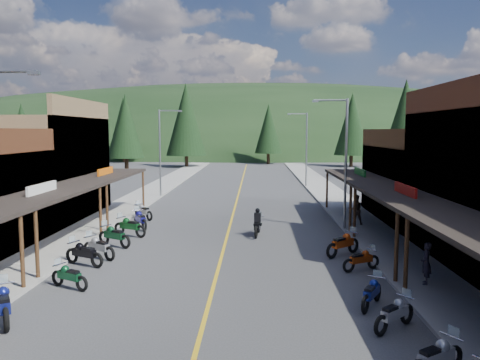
# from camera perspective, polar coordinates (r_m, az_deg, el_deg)

# --- Properties ---
(ground) EXTENTS (220.00, 220.00, 0.00)m
(ground) POSITION_cam_1_polar(r_m,az_deg,el_deg) (21.36, -2.60, -10.53)
(ground) COLOR #38383A
(ground) RESTS_ON ground
(centerline) EXTENTS (0.15, 90.00, 0.01)m
(centerline) POSITION_cam_1_polar(r_m,az_deg,el_deg) (40.90, -0.41, -2.53)
(centerline) COLOR gold
(centerline) RESTS_ON ground
(sidewalk_west) EXTENTS (3.40, 94.00, 0.15)m
(sidewalk_west) POSITION_cam_1_polar(r_m,az_deg,el_deg) (42.14, -12.32, -2.32)
(sidewalk_west) COLOR gray
(sidewalk_west) RESTS_ON ground
(sidewalk_east) EXTENTS (3.40, 94.00, 0.15)m
(sidewalk_east) POSITION_cam_1_polar(r_m,az_deg,el_deg) (41.46, 11.71, -2.45)
(sidewalk_east) COLOR gray
(sidewalk_east) RESTS_ON ground
(shop_west_3) EXTENTS (10.90, 10.20, 8.20)m
(shop_west_3) POSITION_cam_1_polar(r_m,az_deg,el_deg) (35.35, -23.97, 1.34)
(shop_west_3) COLOR brown
(shop_west_3) RESTS_ON ground
(shop_east_3) EXTENTS (10.90, 10.20, 6.20)m
(shop_east_3) POSITION_cam_1_polar(r_m,az_deg,el_deg) (34.13, 22.69, -0.42)
(shop_east_3) COLOR #4C2D16
(shop_east_3) RESTS_ON ground
(streetlight_1) EXTENTS (2.16, 0.18, 8.00)m
(streetlight_1) POSITION_cam_1_polar(r_m,az_deg,el_deg) (43.30, -9.56, 3.78)
(streetlight_1) COLOR gray
(streetlight_1) RESTS_ON ground
(streetlight_2) EXTENTS (2.16, 0.18, 8.00)m
(streetlight_2) POSITION_cam_1_polar(r_m,az_deg,el_deg) (28.95, 12.50, 2.66)
(streetlight_2) COLOR gray
(streetlight_2) RESTS_ON ground
(streetlight_3) EXTENTS (2.16, 0.18, 8.00)m
(streetlight_3) POSITION_cam_1_polar(r_m,az_deg,el_deg) (50.72, 7.94, 4.12)
(streetlight_3) COLOR gray
(streetlight_3) RESTS_ON ground
(ridge_hill) EXTENTS (310.00, 140.00, 60.00)m
(ridge_hill) POSITION_cam_1_polar(r_m,az_deg,el_deg) (155.54, 1.30, 3.76)
(ridge_hill) COLOR black
(ridge_hill) RESTS_ON ground
(pine_0) EXTENTS (5.04, 5.04, 11.00)m
(pine_0) POSITION_cam_1_polar(r_m,az_deg,el_deg) (92.33, -25.03, 5.69)
(pine_0) COLOR black
(pine_0) RESTS_ON ground
(pine_1) EXTENTS (5.88, 5.88, 12.50)m
(pine_1) POSITION_cam_1_polar(r_m,az_deg,el_deg) (93.98, -14.02, 6.53)
(pine_1) COLOR black
(pine_1) RESTS_ON ground
(pine_2) EXTENTS (6.72, 6.72, 14.00)m
(pine_2) POSITION_cam_1_polar(r_m,az_deg,el_deg) (79.29, -6.59, 7.35)
(pine_2) COLOR black
(pine_2) RESTS_ON ground
(pine_3) EXTENTS (5.04, 5.04, 11.00)m
(pine_3) POSITION_cam_1_polar(r_m,az_deg,el_deg) (86.44, 3.49, 6.26)
(pine_3) COLOR black
(pine_3) RESTS_ON ground
(pine_4) EXTENTS (5.88, 5.88, 12.50)m
(pine_4) POSITION_cam_1_polar(r_m,az_deg,el_deg) (82.07, 13.50, 6.65)
(pine_4) COLOR black
(pine_4) RESTS_ON ground
(pine_5) EXTENTS (6.72, 6.72, 14.00)m
(pine_5) POSITION_cam_1_polar(r_m,az_deg,el_deg) (97.94, 21.35, 6.71)
(pine_5) COLOR black
(pine_5) RESTS_ON ground
(pine_7) EXTENTS (5.88, 5.88, 12.50)m
(pine_7) POSITION_cam_1_polar(r_m,az_deg,el_deg) (102.12, -17.44, 6.38)
(pine_7) COLOR black
(pine_7) RESTS_ON ground
(pine_8) EXTENTS (4.48, 4.48, 10.00)m
(pine_8) POSITION_cam_1_polar(r_m,az_deg,el_deg) (64.87, -19.56, 5.57)
(pine_8) COLOR black
(pine_8) RESTS_ON ground
(pine_9) EXTENTS (4.93, 4.93, 10.80)m
(pine_9) POSITION_cam_1_polar(r_m,az_deg,el_deg) (69.13, 20.89, 5.86)
(pine_9) COLOR black
(pine_9) RESTS_ON ground
(pine_10) EXTENTS (5.38, 5.38, 11.60)m
(pine_10) POSITION_cam_1_polar(r_m,az_deg,el_deg) (73.10, -13.77, 6.39)
(pine_10) COLOR black
(pine_10) RESTS_ON ground
(pine_11) EXTENTS (5.82, 5.82, 12.40)m
(pine_11) POSITION_cam_1_polar(r_m,az_deg,el_deg) (61.24, 19.49, 6.70)
(pine_11) COLOR black
(pine_11) RESTS_ON ground
(bike_west_5) EXTENTS (1.88, 2.37, 1.32)m
(bike_west_5) POSITION_cam_1_polar(r_m,az_deg,el_deg) (17.07, -26.82, -13.16)
(bike_west_5) COLOR navy
(bike_west_5) RESTS_ON ground
(bike_west_6) EXTENTS (1.98, 1.45, 1.09)m
(bike_west_6) POSITION_cam_1_polar(r_m,az_deg,el_deg) (19.52, -20.10, -10.83)
(bike_west_6) COLOR #0D4222
(bike_west_6) RESTS_ON ground
(bike_west_7) EXTENTS (2.29, 1.63, 1.25)m
(bike_west_7) POSITION_cam_1_polar(r_m,az_deg,el_deg) (22.46, -18.49, -8.36)
(bike_west_7) COLOR black
(bike_west_7) RESTS_ON ground
(bike_west_8) EXTENTS (2.21, 1.80, 1.24)m
(bike_west_8) POSITION_cam_1_polar(r_m,az_deg,el_deg) (23.45, -16.83, -7.71)
(bike_west_8) COLOR gray
(bike_west_8) RESTS_ON ground
(bike_west_9) EXTENTS (2.32, 1.82, 1.29)m
(bike_west_9) POSITION_cam_1_polar(r_m,az_deg,el_deg) (25.60, -15.08, -6.45)
(bike_west_9) COLOR #0B381C
(bike_west_9) RESTS_ON ground
(bike_west_10) EXTENTS (2.36, 1.72, 1.30)m
(bike_west_10) POSITION_cam_1_polar(r_m,az_deg,el_deg) (27.82, -13.29, -5.41)
(bike_west_10) COLOR #0D4219
(bike_west_10) RESTS_ON ground
(bike_west_11) EXTENTS (1.82, 2.34, 1.30)m
(bike_west_11) POSITION_cam_1_polar(r_m,az_deg,el_deg) (29.83, -12.07, -4.61)
(bike_west_11) COLOR navy
(bike_west_11) RESTS_ON ground
(bike_west_12) EXTENTS (1.98, 2.00, 1.21)m
(bike_west_12) POSITION_cam_1_polar(r_m,az_deg,el_deg) (32.94, -11.69, -3.69)
(bike_west_12) COLOR gray
(bike_west_12) RESTS_ON ground
(bike_east_4) EXTENTS (2.02, 1.64, 1.13)m
(bike_east_4) POSITION_cam_1_polar(r_m,az_deg,el_deg) (13.20, 22.81, -19.16)
(bike_east_4) COLOR #9E9EA3
(bike_east_4) RESTS_ON ground
(bike_east_5) EXTENTS (1.91, 1.79, 1.12)m
(bike_east_5) POSITION_cam_1_polar(r_m,az_deg,el_deg) (15.57, 18.33, -15.05)
(bike_east_5) COLOR #9B9A9F
(bike_east_5) RESTS_ON ground
(bike_east_6) EXTENTS (1.55, 2.02, 1.12)m
(bike_east_6) POSITION_cam_1_polar(r_m,az_deg,el_deg) (17.19, 15.76, -12.95)
(bike_east_6) COLOR navy
(bike_east_6) RESTS_ON ground
(bike_east_7) EXTENTS (1.96, 1.41, 1.08)m
(bike_east_7) POSITION_cam_1_polar(r_m,az_deg,el_deg) (21.30, 14.57, -9.27)
(bike_east_7) COLOR #98330A
(bike_east_7) RESTS_ON ground
(bike_east_8) EXTENTS (2.23, 2.08, 1.31)m
(bike_east_8) POSITION_cam_1_polar(r_m,az_deg,el_deg) (23.52, 12.44, -7.47)
(bike_east_8) COLOR #BD3E0D
(bike_east_8) RESTS_ON ground
(rider_on_bike) EXTENTS (0.96, 2.26, 1.67)m
(rider_on_bike) POSITION_cam_1_polar(r_m,az_deg,el_deg) (27.30, 2.14, -5.42)
(rider_on_bike) COLOR black
(rider_on_bike) RESTS_ON ground
(pedestrian_east_a) EXTENTS (0.54, 0.68, 1.65)m
(pedestrian_east_a) POSITION_cam_1_polar(r_m,az_deg,el_deg) (19.76, 21.76, -9.40)
(pedestrian_east_a) COLOR black
(pedestrian_east_a) RESTS_ON sidewalk_east
(pedestrian_east_b) EXTENTS (0.96, 0.59, 1.92)m
(pedestrian_east_b) POSITION_cam_1_polar(r_m,az_deg,el_deg) (30.62, 13.90, -3.51)
(pedestrian_east_b) COLOR brown
(pedestrian_east_b) RESTS_ON sidewalk_east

